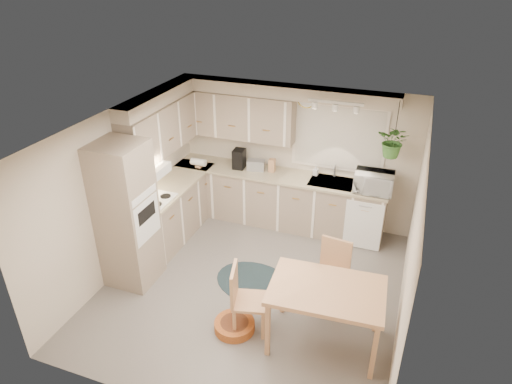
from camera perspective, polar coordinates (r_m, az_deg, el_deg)
floor at (r=6.63m, az=-0.52°, el=-11.76°), size 4.20×4.20×0.00m
ceiling at (r=5.42m, az=-0.63°, el=8.15°), size 4.20×4.20×0.00m
wall_back at (r=7.72m, az=4.95°, el=4.71°), size 4.00×0.04×2.40m
wall_front at (r=4.43m, az=-10.58°, el=-15.95°), size 4.00×0.04×2.40m
wall_left at (r=6.82m, az=-16.51°, el=0.27°), size 0.04×4.20×2.40m
wall_right at (r=5.66m, az=18.87°, el=-6.24°), size 0.04×4.20×2.40m
base_cab_left at (r=7.65m, az=-10.20°, el=-2.20°), size 0.60×1.85×0.90m
base_cab_back at (r=7.84m, az=2.72°, el=-0.94°), size 3.60×0.60×0.90m
counter_left at (r=7.42m, az=-10.44°, el=0.93°), size 0.64×1.89×0.04m
counter_back at (r=7.62m, az=2.78°, el=2.12°), size 3.64×0.64×0.04m
oven_stack at (r=6.45m, az=-15.86°, el=-2.83°), size 0.65×0.65×2.10m
wall_oven_face at (r=6.28m, az=-13.46°, el=-3.38°), size 0.02×0.56×0.58m
upper_cab_left at (r=7.23m, az=-11.50°, el=7.92°), size 0.35×2.00×0.75m
upper_cab_back at (r=7.65m, az=-2.55°, el=9.56°), size 2.00×0.35×0.75m
soffit_left at (r=7.10m, az=-12.05°, el=11.53°), size 0.30×2.00×0.20m
soffit_back at (r=7.27m, az=3.43°, el=12.48°), size 3.60×0.30×0.20m
cooktop at (r=6.98m, az=-12.69°, el=-0.93°), size 0.52×0.58×0.02m
range_hood at (r=6.79m, az=-13.23°, el=2.47°), size 0.40×0.60×0.14m
window_blinds at (r=7.41m, az=10.26°, el=6.67°), size 1.40×0.02×1.00m
window_frame at (r=7.42m, az=10.27°, el=6.70°), size 1.50×0.02×1.10m
sink at (r=7.45m, az=9.41°, el=0.95°), size 0.70×0.48×0.10m
dishwasher_front at (r=7.34m, az=13.21°, el=-4.13°), size 0.58×0.02×0.83m
track_light_bar at (r=6.69m, az=9.92°, el=11.00°), size 0.80×0.04×0.04m
wall_clock at (r=7.33m, az=6.35°, el=11.50°), size 0.30×0.03×0.30m
dining_table at (r=5.65m, az=8.58°, el=-15.07°), size 1.37×0.96×0.83m
chair_left at (r=5.74m, az=-0.74°, el=-13.28°), size 0.52×0.52×0.91m
chair_back at (r=6.15m, az=9.21°, el=-10.34°), size 0.48×0.48×0.93m
braided_rug at (r=6.70m, az=-0.20°, el=-11.23°), size 1.35×1.13×0.01m
pet_bed at (r=5.99m, az=-2.70°, el=-16.34°), size 0.54×0.54×0.12m
microwave at (r=7.19m, az=14.54°, el=1.46°), size 0.59×0.34×0.40m
soap_bottle at (r=7.60m, az=7.46°, el=2.33°), size 0.10×0.18×0.08m
hanging_plant at (r=6.94m, az=16.80°, el=5.66°), size 0.54×0.58×0.39m
coffee_maker at (r=7.76m, az=-2.12°, el=4.17°), size 0.20×0.24×0.33m
toaster at (r=7.71m, az=-0.01°, el=3.40°), size 0.32×0.22×0.18m
knife_block at (r=7.65m, az=2.01°, el=3.35°), size 0.10×0.10×0.22m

